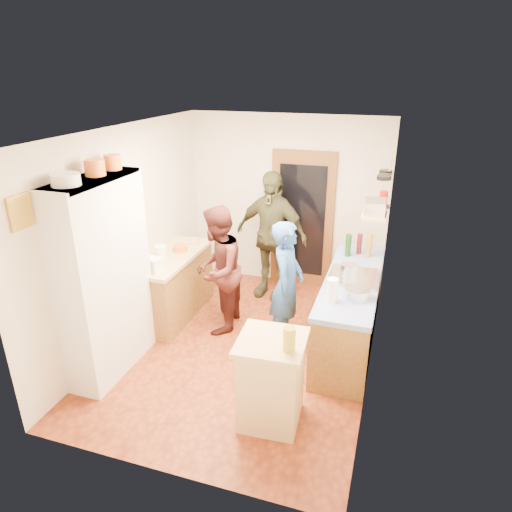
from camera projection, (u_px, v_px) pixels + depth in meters
The scene contains 44 objects.
floor at pixel (245, 347), 5.65m from camera, with size 3.00×4.00×0.02m, color brown.
ceiling at pixel (242, 130), 4.64m from camera, with size 3.00×4.00×0.02m, color silver.
wall_back at pixel (287, 202), 6.91m from camera, with size 3.00×0.02×2.60m, color silver.
wall_front at pixel (154, 344), 3.38m from camera, with size 3.00×0.02×2.60m, color silver.
wall_left at pixel (127, 235), 5.57m from camera, with size 0.02×4.00×2.60m, color silver.
wall_right at pixel (381, 265), 4.72m from camera, with size 0.02×4.00×2.60m, color silver.
door_frame at pixel (302, 220), 6.90m from camera, with size 0.95×0.06×2.10m, color brown.
door_glass at pixel (302, 221), 6.87m from camera, with size 0.70×0.02×1.70m, color black.
hutch_body at pixel (105, 279), 4.89m from camera, with size 0.40×1.20×2.20m, color silver.
hutch_top_shelf at pixel (91, 179), 4.47m from camera, with size 0.40×1.14×0.04m, color silver.
plate_stack at pixel (66, 180), 4.14m from camera, with size 0.26×0.26×0.11m, color white.
orange_pot_a at pixel (95, 168), 4.51m from camera, with size 0.20×0.20×0.16m, color orange.
orange_pot_b at pixel (113, 162), 4.78m from camera, with size 0.18×0.18×0.16m, color orange.
left_counter_base at pixel (172, 287), 6.22m from camera, with size 0.60×1.40×0.85m, color olive.
left_counter_top at pixel (170, 257), 6.04m from camera, with size 0.64×1.44×0.05m, color tan.
toaster at pixel (152, 264), 5.53m from camera, with size 0.23×0.15×0.17m, color white.
kettle at pixel (160, 252), 5.89m from camera, with size 0.15×0.15×0.17m, color white.
orange_bowl at pixel (180, 248), 6.14m from camera, with size 0.18×0.18×0.08m, color orange.
chopping_board at pixel (187, 241), 6.46m from camera, with size 0.30×0.22×0.03m, color tan.
right_counter_base at pixel (350, 312), 5.58m from camera, with size 0.60×2.20×0.84m, color olive.
right_counter_top at pixel (353, 279), 5.41m from camera, with size 0.62×2.22×0.06m, color #1A3CA4.
hob at pixel (353, 277), 5.36m from camera, with size 0.55×0.58×0.04m, color silver.
pot_on_hob at pixel (349, 269), 5.35m from camera, with size 0.20×0.20×0.13m, color silver.
bottle_a at pixel (348, 245), 5.94m from camera, with size 0.08×0.08×0.30m, color #143F14.
bottle_b at pixel (359, 244), 6.03m from camera, with size 0.07×0.07×0.28m, color #591419.
bottle_c at pixel (369, 245), 5.92m from camera, with size 0.08×0.08×0.32m, color olive.
paper_towel at pixel (332, 290), 4.79m from camera, with size 0.12×0.12×0.26m, color white.
mixing_bowl at pixel (357, 293), 4.90m from camera, with size 0.28×0.28×0.11m, color silver.
island_base at pixel (271, 383), 4.32m from camera, with size 0.55×0.55×0.86m, color tan.
island_top at pixel (272, 342), 4.15m from camera, with size 0.62×0.62×0.05m, color tan.
cutting_board at pixel (268, 338), 4.20m from camera, with size 0.35×0.28×0.02m, color white.
oil_jar at pixel (289, 339), 3.95m from camera, with size 0.11×0.11×0.23m, color #AD9E2D.
pan_rail at pixel (391, 165), 5.78m from camera, with size 0.02×0.02×0.65m, color silver.
pan_hang_a at pixel (384, 178), 5.70m from camera, with size 0.18×0.18×0.05m, color black.
pan_hang_b at pixel (385, 176), 5.88m from camera, with size 0.16×0.16×0.05m, color black.
pan_hang_c at pixel (386, 172), 6.05m from camera, with size 0.17×0.17×0.05m, color black.
wall_shelf at pixel (374, 215), 5.00m from camera, with size 0.26×0.42×0.03m, color tan.
radio at pixel (375, 207), 4.97m from camera, with size 0.22×0.30×0.15m, color silver.
ext_bracket at pixel (387, 207), 6.17m from camera, with size 0.06×0.10×0.04m, color black.
fire_extinguisher at pixel (383, 203), 6.16m from camera, with size 0.11×0.11×0.32m, color red.
picture_frame at pixel (20, 212), 3.91m from camera, with size 0.03×0.25×0.30m, color gold.
person_hob at pixel (289, 286), 5.40m from camera, with size 0.58×0.38×1.59m, color #254B8D.
person_left at pixel (221, 269), 5.78m from camera, with size 0.81×0.63×1.66m, color #431B17.
person_back at pixel (272, 236), 6.58m from camera, with size 1.11×0.46×1.89m, color #373620.
Camera 1 is at (1.60, -4.51, 3.21)m, focal length 32.00 mm.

